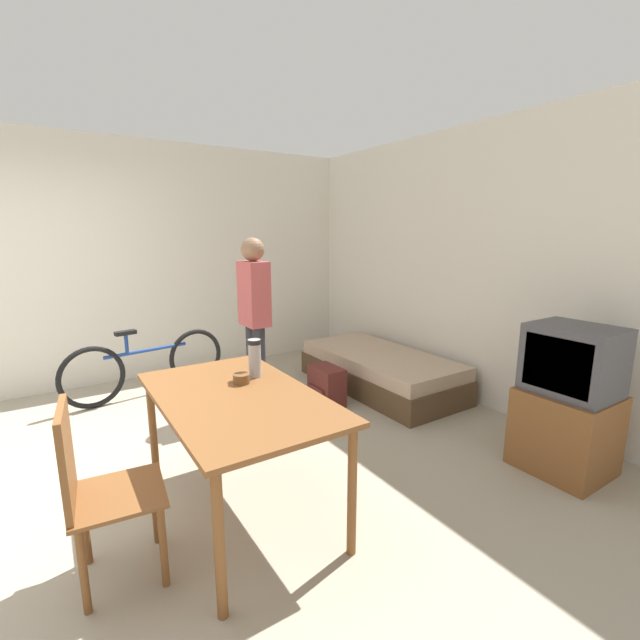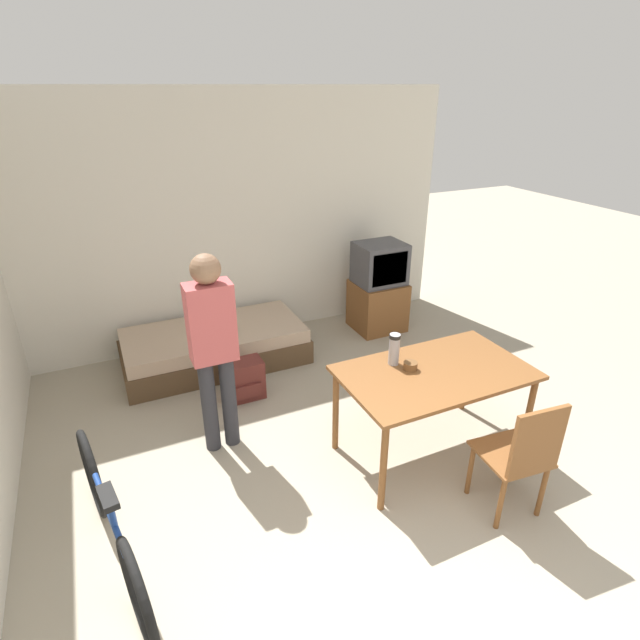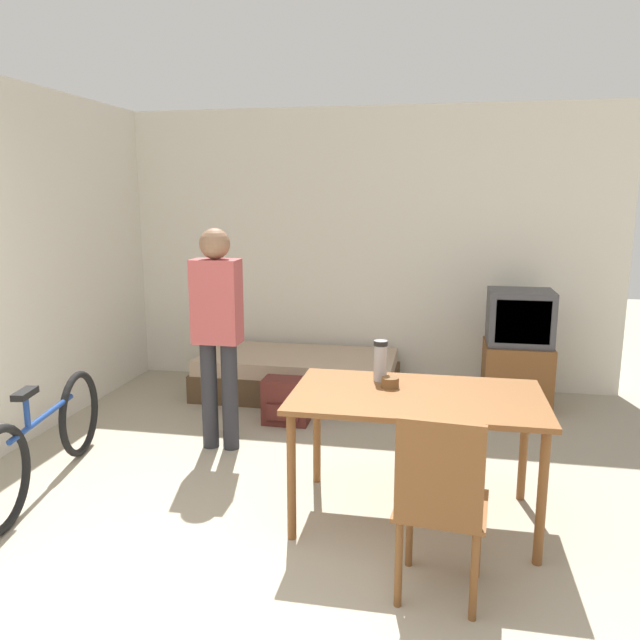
{
  "view_description": "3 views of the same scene",
  "coord_description": "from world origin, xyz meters",
  "views": [
    {
      "loc": [
        3.07,
        0.42,
        1.69
      ],
      "look_at": [
        0.43,
        2.13,
        1.04
      ],
      "focal_mm": 24.0,
      "sensor_mm": 36.0,
      "label": 1
    },
    {
      "loc": [
        -1.3,
        -1.25,
        2.7
      ],
      "look_at": [
        0.33,
        2.25,
        0.87
      ],
      "focal_mm": 28.0,
      "sensor_mm": 36.0,
      "label": 2
    },
    {
      "loc": [
        0.93,
        -2.14,
        1.87
      ],
      "look_at": [
        0.12,
        2.06,
        1.01
      ],
      "focal_mm": 35.0,
      "sensor_mm": 36.0,
      "label": 3
    }
  ],
  "objects": [
    {
      "name": "person_standing",
      "position": [
        -0.64,
        2.07,
        0.96
      ],
      "size": [
        0.34,
        0.22,
        1.64
      ],
      "color": "#28282D",
      "rests_on": "ground_plane"
    },
    {
      "name": "daybed",
      "position": [
        -0.35,
        3.42,
        0.19
      ],
      "size": [
        1.88,
        0.9,
        0.39
      ],
      "color": "#4C3823",
      "rests_on": "ground_plane"
    },
    {
      "name": "tv",
      "position": [
        1.64,
        3.43,
        0.51
      ],
      "size": [
        0.57,
        0.54,
        1.06
      ],
      "color": "brown",
      "rests_on": "ground_plane"
    },
    {
      "name": "backpack",
      "position": [
        -0.28,
        2.66,
        0.19
      ],
      "size": [
        0.38,
        0.26,
        0.38
      ],
      "color": "#56231E",
      "rests_on": "ground_plane"
    },
    {
      "name": "thermos_flask",
      "position": [
        0.6,
        1.51,
        0.9
      ],
      "size": [
        0.09,
        0.09,
        0.25
      ],
      "color": "#99999E",
      "rests_on": "dining_table"
    },
    {
      "name": "wooden_chair",
      "position": [
        0.97,
        0.51,
        0.52
      ],
      "size": [
        0.46,
        0.46,
        0.93
      ],
      "color": "brown",
      "rests_on": "ground_plane"
    },
    {
      "name": "bicycle",
      "position": [
        -1.52,
        1.23,
        0.32
      ],
      "size": [
        0.32,
        1.69,
        0.72
      ],
      "color": "black",
      "rests_on": "ground_plane"
    },
    {
      "name": "mate_bowl",
      "position": [
        0.67,
        1.39,
        0.79
      ],
      "size": [
        0.1,
        0.1,
        0.06
      ],
      "color": "brown",
      "rests_on": "dining_table"
    },
    {
      "name": "dining_table",
      "position": [
        0.83,
        1.29,
        0.68
      ],
      "size": [
        1.42,
        0.84,
        0.76
      ],
      "color": "brown",
      "rests_on": "ground_plane"
    },
    {
      "name": "ground_plane",
      "position": [
        0.0,
        0.0,
        0.0
      ],
      "size": [
        20.0,
        20.0,
        0.0
      ],
      "primitive_type": "plane",
      "color": "#9E937F"
    },
    {
      "name": "wall_back",
      "position": [
        0.0,
        3.98,
        1.35
      ],
      "size": [
        5.29,
        0.06,
        2.7
      ],
      "color": "silver",
      "rests_on": "ground_plane"
    }
  ]
}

